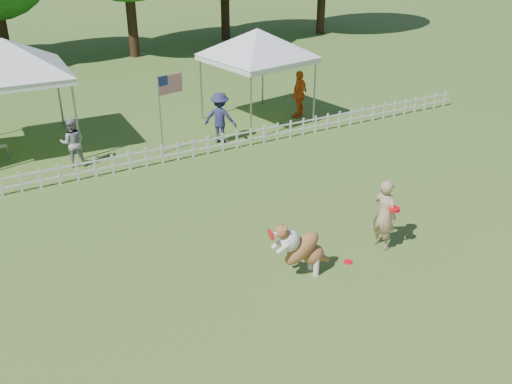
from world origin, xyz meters
TOP-DOWN VIEW (x-y plane):
  - ground at (0.00, 0.00)m, footprint 120.00×120.00m
  - picket_fence at (0.00, 7.00)m, footprint 22.00×0.08m
  - handler at (1.88, 0.18)m, footprint 0.48×0.65m
  - dog at (-0.32, 0.08)m, footprint 1.30×0.53m
  - frisbee_on_turf at (0.83, 0.00)m, footprint 0.25×0.25m
  - canopy_tent_left at (-4.24, 10.10)m, footprint 3.45×3.45m
  - canopy_tent_right at (3.62, 9.04)m, footprint 3.57×3.57m
  - flag_pole at (-0.45, 7.77)m, footprint 0.94×0.34m
  - spectator_a at (-3.06, 8.12)m, footprint 0.83×0.71m
  - spectator_b at (1.55, 7.76)m, footprint 1.20×1.18m
  - spectator_c at (5.16, 8.67)m, footprint 1.08×0.87m

SIDE VIEW (x-z plane):
  - ground at x=0.00m, z-range 0.00..0.00m
  - frisbee_on_turf at x=0.83m, z-range 0.00..0.02m
  - picket_fence at x=0.00m, z-range 0.00..0.60m
  - dog at x=-0.32m, z-range 0.00..1.32m
  - spectator_a at x=-3.06m, z-range 0.00..1.46m
  - handler at x=1.88m, z-range 0.00..1.63m
  - spectator_b at x=1.55m, z-range 0.00..1.66m
  - spectator_c at x=5.16m, z-range 0.00..1.72m
  - flag_pole at x=-0.45m, z-range 0.00..2.46m
  - canopy_tent_right at x=3.62m, z-range 0.00..3.19m
  - canopy_tent_left at x=-4.24m, z-range 0.00..3.43m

